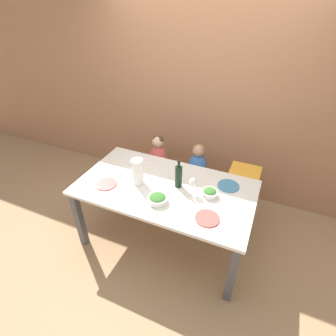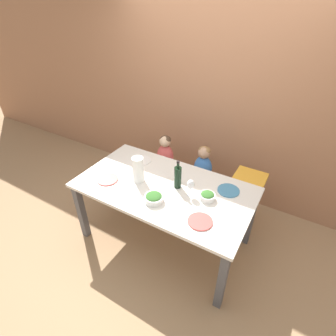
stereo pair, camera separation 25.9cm
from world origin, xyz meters
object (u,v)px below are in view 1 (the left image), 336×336
object	(u,v)px
dinner_plate_front_left	(106,184)
dinner_plate_back_right	(228,186)
chair_right_highchair	(243,182)
salad_bowl_large	(158,199)
person_child_left	(158,153)
person_child_center	(198,162)
salad_bowl_small	(210,193)
wine_glass_near	(193,183)
paper_towel_roll	(138,172)
wine_bottle	(179,176)
dinner_plate_back_left	(137,162)
dinner_plate_front_right	(207,218)
chair_far_center	(196,182)
chair_far_left	(159,172)

from	to	relation	value
dinner_plate_front_left	dinner_plate_back_right	world-z (taller)	same
chair_right_highchair	salad_bowl_large	world-z (taller)	salad_bowl_large
person_child_left	salad_bowl_large	distance (m)	1.04
person_child_center	salad_bowl_small	size ratio (longest dim) A/B	3.14
chair_right_highchair	wine_glass_near	distance (m)	0.87
paper_towel_roll	person_child_center	bearing A→B (deg)	62.18
person_child_left	dinner_plate_back_right	world-z (taller)	person_child_left
wine_bottle	salad_bowl_small	world-z (taller)	wine_bottle
dinner_plate_back_left	dinner_plate_front_right	world-z (taller)	same
chair_right_highchair	person_child_left	xyz separation A→B (m)	(-1.10, 0.00, 0.13)
salad_bowl_large	dinner_plate_back_left	bearing A→B (deg)	134.36
paper_towel_roll	dinner_plate_front_left	xyz separation A→B (m)	(-0.29, -0.16, -0.13)
wine_bottle	dinner_plate_front_right	size ratio (longest dim) A/B	1.43
salad_bowl_large	wine_bottle	bearing A→B (deg)	73.26
chair_far_center	chair_right_highchair	xyz separation A→B (m)	(0.57, 0.00, 0.17)
chair_far_center	chair_right_highchair	bearing A→B (deg)	0.00
person_child_center	salad_bowl_small	distance (m)	0.75
dinner_plate_front_left	wine_bottle	bearing A→B (deg)	21.60
wine_bottle	dinner_plate_back_right	world-z (taller)	wine_bottle
dinner_plate_front_left	chair_far_center	bearing A→B (deg)	52.94
chair_right_highchair	person_child_center	size ratio (longest dim) A/B	1.52
person_child_center	wine_bottle	xyz separation A→B (m)	(-0.00, -0.64, 0.22)
chair_far_left	person_child_left	world-z (taller)	person_child_left
dinner_plate_back_right	chair_far_center	bearing A→B (deg)	136.51
dinner_plate_back_right	person_child_center	bearing A→B (deg)	136.46
chair_far_center	dinner_plate_front_right	size ratio (longest dim) A/B	2.06
wine_glass_near	dinner_plate_front_right	world-z (taller)	wine_glass_near
chair_far_left	chair_right_highchair	size ratio (longest dim) A/B	0.63
chair_far_center	dinner_plate_back_right	bearing A→B (deg)	-43.49
salad_bowl_large	chair_far_left	bearing A→B (deg)	115.17
person_child_center	wine_bottle	bearing A→B (deg)	-90.25
wine_glass_near	dinner_plate_front_left	xyz separation A→B (m)	(-0.85, -0.22, -0.12)
chair_far_center	person_child_center	xyz separation A→B (m)	(-0.00, 0.00, 0.30)
person_child_center	dinner_plate_back_left	xyz separation A→B (m)	(-0.59, -0.43, 0.10)
wine_bottle	dinner_plate_front_left	distance (m)	0.74
chair_far_center	wine_bottle	size ratio (longest dim) A/B	1.44
dinner_plate_front_right	chair_far_left	bearing A→B (deg)	134.01
chair_far_left	dinner_plate_back_right	xyz separation A→B (m)	(1.00, -0.44, 0.40)
chair_right_highchair	dinner_plate_front_right	size ratio (longest dim) A/B	3.29
person_child_left	person_child_center	xyz separation A→B (m)	(0.53, 0.00, 0.00)
wine_glass_near	chair_right_highchair	bearing A→B (deg)	59.49
salad_bowl_small	dinner_plate_front_left	world-z (taller)	salad_bowl_small
salad_bowl_large	dinner_plate_back_right	xyz separation A→B (m)	(0.56, 0.50, -0.03)
salad_bowl_large	dinner_plate_back_left	xyz separation A→B (m)	(-0.50, 0.51, -0.03)
person_child_left	salad_bowl_small	xyz separation A→B (m)	(0.86, -0.66, 0.13)
chair_right_highchair	person_child_center	world-z (taller)	person_child_center
paper_towel_roll	chair_far_center	bearing A→B (deg)	62.15
chair_far_center	paper_towel_roll	world-z (taller)	paper_towel_roll
paper_towel_roll	dinner_plate_front_right	bearing A→B (deg)	-14.84
salad_bowl_small	dinner_plate_back_right	bearing A→B (deg)	58.47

